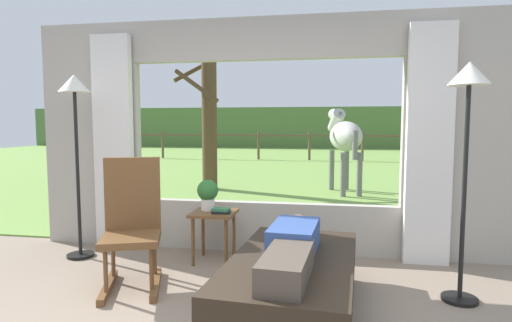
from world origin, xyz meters
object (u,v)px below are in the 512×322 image
Objects in this scene: floor_lamp_right at (468,109)px; horse at (344,137)px; reclining_person at (292,246)px; side_table at (214,221)px; pasture_tree at (208,115)px; book_stack at (221,211)px; recliner_sofa at (292,284)px; floor_lamp_left at (75,111)px; rocking_chair at (132,224)px; potted_plant at (208,193)px.

floor_lamp_right is 5.23m from horse.
horse is (-0.73, 5.17, -0.37)m from floor_lamp_right.
reclining_person is 2.76× the size of side_table.
side_table is at bearing -73.12° from pasture_tree.
reclining_person is 7.26× the size of book_stack.
floor_lamp_right is 0.58× the size of pasture_tree.
recliner_sofa is 0.92× the size of floor_lamp_left.
recliner_sofa is 0.54× the size of pasture_tree.
floor_lamp_right is 1.04× the size of horse.
horse is at bearing 73.37° from book_stack.
rocking_chair reaches higher than potted_plant.
side_table is at bearing -36.87° from potted_plant.
side_table is (0.54, 0.73, -0.12)m from rocking_chair.
floor_lamp_right reaches higher than recliner_sofa.
book_stack is 0.11× the size of horse.
floor_lamp_right reaches higher than horse.
pasture_tree is at bearing 116.65° from recliner_sofa.
rocking_chair reaches higher than reclining_person.
rocking_chair is 1.50m from floor_lamp_left.
rocking_chair reaches higher than recliner_sofa.
reclining_person is at bearing -160.08° from floor_lamp_right.
pasture_tree is at bearing 89.09° from floor_lamp_left.
pasture_tree is (-1.30, 4.47, 0.91)m from potted_plant.
reclining_person is at bearing -33.30° from rocking_chair.
potted_plant is at bearing 40.44° from rocking_chair.
side_table is at bearing 164.64° from floor_lamp_right.
pasture_tree is (-0.84, 5.26, 1.07)m from rocking_chair.
reclining_person is 1.51m from potted_plant.
rocking_chair is 0.92m from potted_plant.
pasture_tree is (-2.27, 5.56, 1.40)m from recliner_sofa.
recliner_sofa is 1.54m from potted_plant.
recliner_sofa is 1.50m from rocking_chair.
potted_plant is 4.75m from pasture_tree.
pasture_tree reaches higher than side_table.
potted_plant is 4.79m from horse.
floor_lamp_right is (2.20, -0.60, 1.10)m from side_table.
floor_lamp_left is 1.06× the size of horse.
book_stack is 0.06× the size of pasture_tree.
rocking_chair is 0.59× the size of floor_lamp_right.
potted_plant is at bearing 136.25° from recliner_sofa.
reclining_person is at bearing -85.54° from recliner_sofa.
potted_plant is 1.62m from floor_lamp_left.
floor_lamp_left is at bearing 125.89° from rocking_chair.
floor_lamp_left is at bearing -178.38° from book_stack.
side_table is 0.28× the size of floor_lamp_right.
pasture_tree is (-2.85, -0.03, 0.46)m from horse.
recliner_sofa is 6.17m from pasture_tree.
pasture_tree reaches higher than horse.
horse is (1.55, 4.50, 0.45)m from potted_plant.
pasture_tree is at bearing 124.84° from floor_lamp_right.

